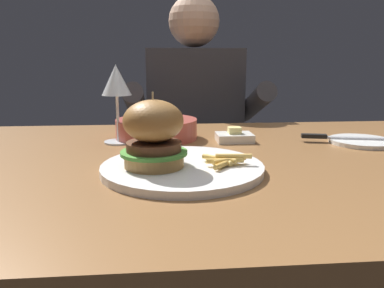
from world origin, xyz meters
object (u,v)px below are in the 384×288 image
burger_sandwich (154,134)px  butter_dish (234,137)px  diner_person (194,156)px  wine_glass (116,84)px  bread_plate (362,141)px  soup_bowl (157,128)px  table_knife (340,137)px  main_plate (182,168)px

burger_sandwich → butter_dish: burger_sandwich is taller
diner_person → butter_dish: bearing=-84.9°
wine_glass → bread_plate: wine_glass is taller
burger_sandwich → diner_person: bearing=79.8°
butter_dish → soup_bowl: 0.20m
table_knife → main_plate: bearing=-152.2°
bread_plate → table_knife: size_ratio=0.69×
butter_dish → main_plate: bearing=-120.3°
burger_sandwich → table_knife: (0.45, 0.22, -0.06)m
bread_plate → wine_glass: bearing=174.2°
wine_glass → butter_dish: wine_glass is taller
bread_plate → butter_dish: 0.31m
main_plate → soup_bowl: soup_bowl is taller
butter_dish → wine_glass: bearing=178.0°
butter_dish → soup_bowl: size_ratio=0.43×
burger_sandwich → bread_plate: 0.54m
main_plate → bread_plate: main_plate is taller
diner_person → burger_sandwich: bearing=-100.2°
burger_sandwich → wine_glass: (-0.09, 0.27, 0.07)m
burger_sandwich → wine_glass: bearing=108.4°
diner_person → soup_bowl: bearing=-106.0°
burger_sandwich → diner_person: size_ratio=0.11×
soup_bowl → main_plate: bearing=-81.1°
wine_glass → table_knife: wine_glass is taller
burger_sandwich → butter_dish: bearing=52.9°
butter_dish → table_knife: bearing=-8.7°
main_plate → table_knife: 0.45m
wine_glass → butter_dish: 0.31m
table_knife → butter_dish: (-0.25, 0.04, -0.00)m
wine_glass → burger_sandwich: bearing=-71.6°
bread_plate → diner_person: diner_person is taller
wine_glass → main_plate: bearing=-61.6°
main_plate → diner_person: (0.10, 0.80, -0.18)m
wine_glass → bread_plate: (0.59, -0.06, -0.14)m
butter_dish → soup_bowl: soup_bowl is taller
wine_glass → bread_plate: bearing=-5.8°
butter_dish → soup_bowl: bearing=164.6°
table_knife → soup_bowl: 0.45m
burger_sandwich → wine_glass: size_ratio=0.70×
main_plate → table_knife: (0.40, 0.21, 0.01)m
soup_bowl → wine_glass: bearing=-154.9°
bread_plate → soup_bowl: (-0.50, 0.10, 0.02)m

